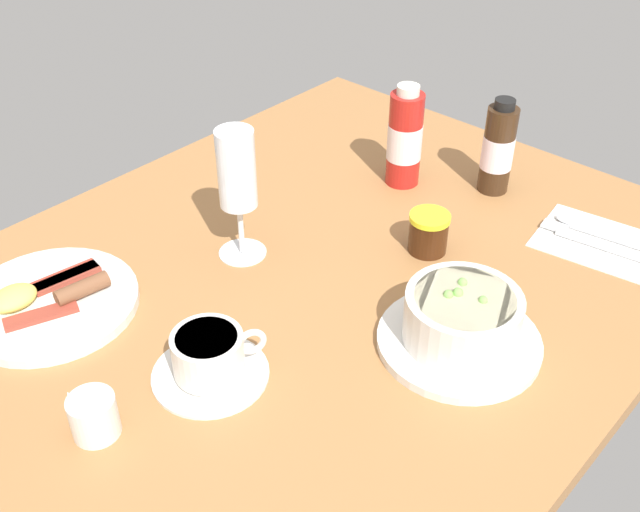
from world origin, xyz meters
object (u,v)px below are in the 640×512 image
(sauce_bottle_red, at_px, (405,139))
(creamer_jug, at_px, (93,415))
(wine_glass, at_px, (237,176))
(cutlery_setting, at_px, (598,241))
(breakfast_plate, at_px, (49,301))
(sauce_bottle_brown, at_px, (498,149))
(porridge_bowl, at_px, (462,322))
(coffee_cup, at_px, (209,358))
(jam_jar, at_px, (428,233))

(sauce_bottle_red, bearing_deg, creamer_jug, -173.38)
(creamer_jug, relative_size, wine_glass, 0.32)
(cutlery_setting, xyz_separation_m, breakfast_plate, (-0.61, 0.46, 0.01))
(sauce_bottle_brown, bearing_deg, wine_glass, 156.48)
(porridge_bowl, xyz_separation_m, cutlery_setting, (0.32, -0.03, -0.04))
(cutlery_setting, bearing_deg, sauce_bottle_red, 99.74)
(coffee_cup, distance_m, sauce_bottle_red, 0.51)
(cutlery_setting, height_order, jam_jar, jam_jar)
(creamer_jug, height_order, jam_jar, jam_jar)
(creamer_jug, distance_m, wine_glass, 0.37)
(coffee_cup, height_order, sauce_bottle_brown, sauce_bottle_brown)
(sauce_bottle_brown, height_order, breakfast_plate, sauce_bottle_brown)
(jam_jar, bearing_deg, creamer_jug, 172.43)
(jam_jar, height_order, sauce_bottle_red, sauce_bottle_red)
(creamer_jug, height_order, sauce_bottle_brown, sauce_bottle_brown)
(cutlery_setting, height_order, wine_glass, wine_glass)
(porridge_bowl, relative_size, sauce_bottle_brown, 1.29)
(creamer_jug, bearing_deg, wine_glass, 20.30)
(wine_glass, distance_m, jam_jar, 0.28)
(jam_jar, relative_size, breakfast_plate, 0.26)
(creamer_jug, relative_size, breakfast_plate, 0.27)
(jam_jar, bearing_deg, coffee_cup, 173.90)
(wine_glass, bearing_deg, porridge_bowl, -82.28)
(cutlery_setting, relative_size, breakfast_plate, 0.86)
(sauce_bottle_red, bearing_deg, jam_jar, -132.06)
(porridge_bowl, distance_m, coffee_cup, 0.30)
(creamer_jug, height_order, breakfast_plate, creamer_jug)
(porridge_bowl, bearing_deg, coffee_cup, 141.97)
(creamer_jug, bearing_deg, sauce_bottle_brown, -3.78)
(sauce_bottle_red, bearing_deg, wine_glass, 171.27)
(jam_jar, bearing_deg, sauce_bottle_brown, 5.67)
(breakfast_plate, bearing_deg, porridge_bowl, -55.77)
(porridge_bowl, relative_size, creamer_jug, 3.25)
(cutlery_setting, xyz_separation_m, jam_jar, (-0.18, 0.17, 0.03))
(porridge_bowl, distance_m, sauce_bottle_red, 0.39)
(porridge_bowl, xyz_separation_m, creamer_jug, (-0.38, 0.21, -0.01))
(sauce_bottle_brown, bearing_deg, cutlery_setting, -97.24)
(porridge_bowl, bearing_deg, sauce_bottle_red, 47.32)
(sauce_bottle_brown, xyz_separation_m, breakfast_plate, (-0.64, 0.27, -0.06))
(porridge_bowl, xyz_separation_m, sauce_bottle_brown, (0.34, 0.17, 0.03))
(wine_glass, distance_m, sauce_bottle_red, 0.32)
(coffee_cup, xyz_separation_m, sauce_bottle_brown, (0.58, -0.02, 0.04))
(sauce_bottle_brown, bearing_deg, jam_jar, -174.33)
(sauce_bottle_brown, bearing_deg, coffee_cup, 178.09)
(coffee_cup, distance_m, jam_jar, 0.38)
(porridge_bowl, bearing_deg, breakfast_plate, 124.23)
(creamer_jug, bearing_deg, cutlery_setting, -19.17)
(sauce_bottle_red, height_order, breakfast_plate, sauce_bottle_red)
(creamer_jug, distance_m, breakfast_plate, 0.24)
(cutlery_setting, bearing_deg, jam_jar, 136.48)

